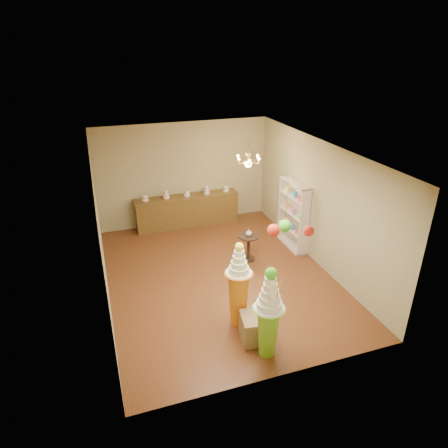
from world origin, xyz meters
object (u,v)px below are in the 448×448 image
object	(u,v)px
pedestal_green	(268,320)
pedestal_orange	(238,292)
round_table	(249,244)
sideboard	(187,210)

from	to	relation	value
pedestal_green	pedestal_orange	distance (m)	0.97
pedestal_green	pedestal_orange	xyz separation A→B (m)	(-0.18, 0.95, -0.01)
pedestal_green	round_table	distance (m)	3.35
pedestal_green	sideboard	size ratio (longest dim) A/B	0.58
pedestal_orange	sideboard	size ratio (longest dim) A/B	0.58
sideboard	round_table	xyz separation A→B (m)	(0.95, -2.47, -0.05)
pedestal_green	pedestal_orange	world-z (taller)	pedestal_orange
pedestal_orange	round_table	world-z (taller)	pedestal_orange
pedestal_orange	round_table	bearing A→B (deg)	63.60
pedestal_orange	round_table	distance (m)	2.53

